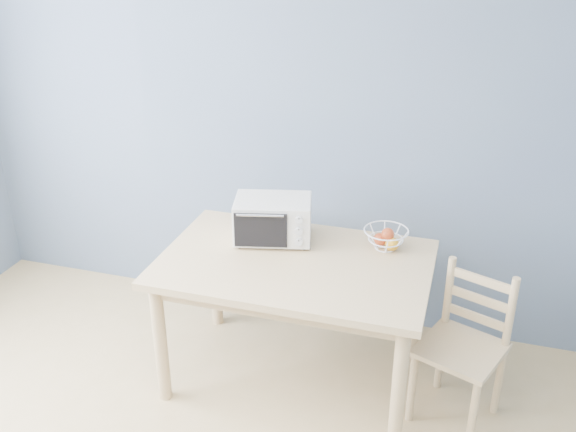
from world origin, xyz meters
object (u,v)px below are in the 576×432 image
(toaster_oven, at_px, (270,219))
(fruit_basket, at_px, (386,238))
(dining_chair, at_px, (463,349))
(dining_table, at_px, (295,277))

(toaster_oven, bearing_deg, fruit_basket, -5.90)
(dining_chair, bearing_deg, toaster_oven, -170.00)
(fruit_basket, distance_m, dining_chair, 0.69)
(dining_table, bearing_deg, dining_chair, -1.91)
(dining_chair, bearing_deg, fruit_basket, 168.13)
(fruit_basket, bearing_deg, toaster_oven, -172.25)
(toaster_oven, bearing_deg, dining_chair, -24.88)
(dining_table, relative_size, fruit_basket, 4.82)
(dining_table, height_order, fruit_basket, fruit_basket)
(fruit_basket, relative_size, dining_chair, 0.36)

